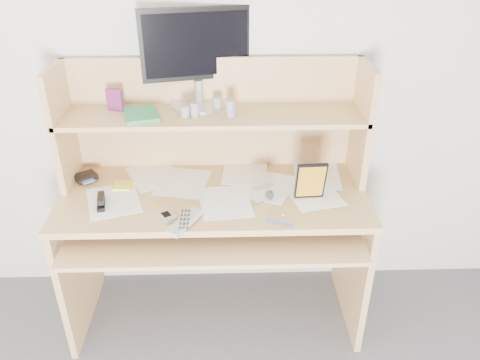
{
  "coord_description": "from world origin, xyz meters",
  "views": [
    {
      "loc": [
        0.07,
        -0.37,
        1.85
      ],
      "look_at": [
        0.12,
        1.43,
        0.85
      ],
      "focal_mm": 35.0,
      "sensor_mm": 36.0,
      "label": 1
    }
  ],
  "objects_px": {
    "game_case": "(311,181)",
    "desk": "(215,194)",
    "tv_remote": "(185,222)",
    "monitor": "(197,55)",
    "keyboard": "(246,219)"
  },
  "relations": [
    {
      "from": "game_case",
      "to": "desk",
      "type": "bearing_deg",
      "value": 156.8
    },
    {
      "from": "desk",
      "to": "tv_remote",
      "type": "height_order",
      "value": "desk"
    },
    {
      "from": "desk",
      "to": "monitor",
      "type": "xyz_separation_m",
      "value": [
        -0.07,
        0.19,
        0.62
      ]
    },
    {
      "from": "desk",
      "to": "keyboard",
      "type": "relative_size",
      "value": 3.17
    },
    {
      "from": "tv_remote",
      "to": "monitor",
      "type": "distance_m",
      "value": 0.76
    },
    {
      "from": "desk",
      "to": "game_case",
      "type": "distance_m",
      "value": 0.48
    },
    {
      "from": "keyboard",
      "to": "tv_remote",
      "type": "relative_size",
      "value": 2.19
    },
    {
      "from": "desk",
      "to": "game_case",
      "type": "height_order",
      "value": "desk"
    },
    {
      "from": "tv_remote",
      "to": "game_case",
      "type": "relative_size",
      "value": 1.08
    },
    {
      "from": "tv_remote",
      "to": "game_case",
      "type": "bearing_deg",
      "value": 46.79
    },
    {
      "from": "monitor",
      "to": "desk",
      "type": "bearing_deg",
      "value": -84.47
    },
    {
      "from": "desk",
      "to": "tv_remote",
      "type": "xyz_separation_m",
      "value": [
        -0.11,
        -0.33,
        0.07
      ]
    },
    {
      "from": "tv_remote",
      "to": "monitor",
      "type": "xyz_separation_m",
      "value": [
        0.05,
        0.53,
        0.55
      ]
    },
    {
      "from": "tv_remote",
      "to": "game_case",
      "type": "distance_m",
      "value": 0.58
    },
    {
      "from": "game_case",
      "to": "monitor",
      "type": "height_order",
      "value": "monitor"
    }
  ]
}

